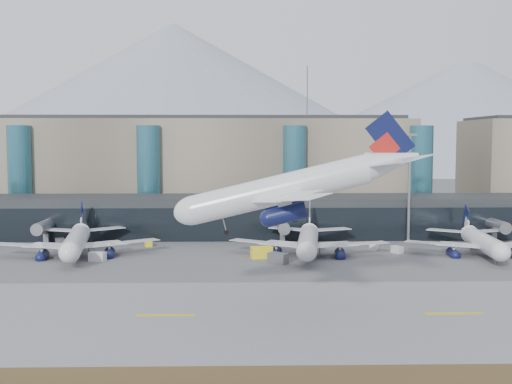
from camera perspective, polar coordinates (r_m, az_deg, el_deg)
The scene contains 20 objects.
ground at distance 104.99m, azimuth 3.99°, elevation -8.63°, with size 900.00×900.00×0.00m, color #515154.
runway_strip at distance 90.52m, azimuth 4.87°, elevation -10.79°, with size 400.00×40.00×0.04m, color slate.
dirt_verge at distance 66.96m, azimuth 7.24°, elevation -16.49°, with size 400.00×14.00×0.03m, color #47351E.
runway_markings at distance 90.51m, azimuth 4.87°, elevation -10.77°, with size 128.00×1.00×0.02m.
concourse at distance 160.89m, azimuth 2.11°, elevation -2.17°, with size 170.00×27.00×10.00m.
terminal_main at distance 192.56m, azimuth -5.89°, elevation 2.06°, with size 130.00×30.00×31.00m.
teal_towers at distance 176.12m, azimuth -3.06°, elevation 1.37°, with size 116.40×19.40×46.00m.
mountain_ridge at distance 482.89m, azimuth 1.78°, elevation 7.24°, with size 910.00×400.00×110.00m.
lightmast_mid at distance 155.15m, azimuth 13.48°, elevation 0.96°, with size 3.00×1.20×25.60m.
hero_jet at distance 88.52m, azimuth 4.28°, elevation 1.24°, with size 35.52×36.15×11.67m.
jet_parked_left at distance 139.98m, azimuth -15.61°, elevation -3.61°, with size 35.52×35.82×11.59m.
jet_parked_mid at distance 136.35m, azimuth 4.69°, elevation -3.70°, with size 35.16×35.09×11.41m.
jet_parked_right at distance 143.64m, azimuth 19.24°, elevation -3.64°, with size 32.75×32.38×10.59m.
veh_a at distance 131.97m, azimuth -13.92°, elevation -5.61°, with size 3.20×1.80×1.80m, color silver.
veh_b at distance 147.70m, azimuth -9.55°, elevation -4.52°, with size 2.44×1.50×1.41m, color yellow.
veh_c at distance 125.57m, azimuth 1.97°, elevation -5.91°, with size 3.85×2.03×2.14m, color #49494D.
veh_d at distance 143.02m, azimuth 10.46°, elevation -4.83°, with size 2.47×1.32×1.41m, color silver.
veh_f at distance 150.92m, azimuth -17.00°, elevation -4.36°, with size 3.51×1.86×1.96m, color #49494D.
veh_g at distance 140.45m, azimuth 12.43°, elevation -5.03°, with size 2.53×1.47×1.47m, color silver.
veh_h at distance 131.26m, azimuth 0.50°, elevation -5.40°, with size 4.26×2.24×2.36m, color yellow.
Camera 1 is at (-9.45, -101.74, 24.14)m, focal length 45.00 mm.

